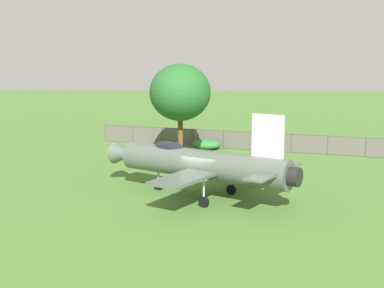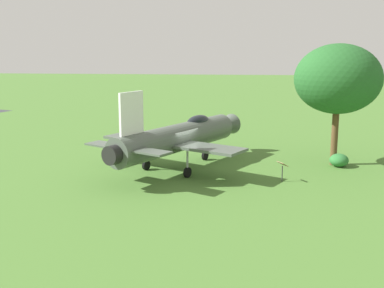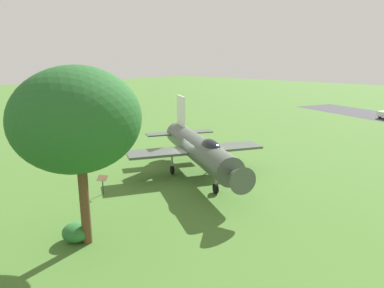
# 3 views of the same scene
# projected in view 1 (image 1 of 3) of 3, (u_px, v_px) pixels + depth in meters

# --- Properties ---
(ground_plane) EXTENTS (200.00, 200.00, 0.00)m
(ground_plane) POSITION_uv_depth(u_px,v_px,m) (202.00, 198.00, 28.94)
(ground_plane) COLOR #47722D
(display_jet) EXTENTS (9.19, 11.95, 5.13)m
(display_jet) POSITION_uv_depth(u_px,v_px,m) (197.00, 163.00, 28.80)
(display_jet) COLOR #4C564C
(display_jet) RESTS_ON ground_plane
(shade_tree) EXTENTS (5.41, 4.68, 7.66)m
(shade_tree) POSITION_uv_depth(u_px,v_px,m) (180.00, 93.00, 37.87)
(shade_tree) COLOR brown
(shade_tree) RESTS_ON ground_plane
(perimeter_fence) EXTENTS (7.12, 26.56, 1.67)m
(perimeter_fence) POSITION_uv_depth(u_px,v_px,m) (240.00, 140.00, 44.39)
(perimeter_fence) COLOR #4C4238
(perimeter_fence) RESTS_ON ground_plane
(shrub_near_fence) EXTENTS (1.18, 1.24, 0.83)m
(shrub_near_fence) POSITION_uv_depth(u_px,v_px,m) (187.00, 157.00, 38.94)
(shrub_near_fence) COLOR #2D7033
(shrub_near_fence) RESTS_ON ground_plane
(shrub_by_tree) EXTENTS (2.15, 2.53, 0.92)m
(shrub_by_tree) POSITION_uv_depth(u_px,v_px,m) (206.00, 144.00, 44.41)
(shrub_by_tree) COLOR #2D7033
(shrub_by_tree) RESTS_ON ground_plane
(info_plaque) EXTENTS (0.65, 0.72, 1.14)m
(info_plaque) POSITION_uv_depth(u_px,v_px,m) (236.00, 162.00, 34.76)
(info_plaque) COLOR #333333
(info_plaque) RESTS_ON ground_plane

